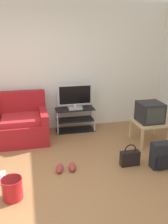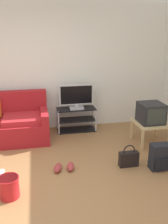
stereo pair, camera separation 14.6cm
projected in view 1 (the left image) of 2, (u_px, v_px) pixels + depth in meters
The scene contains 10 objects.
ground_plane at pixel (43, 196), 3.31m from camera, with size 9.00×9.80×0.02m, color olive.
wall_back at pixel (31, 68), 5.14m from camera, with size 9.00×0.10×2.70m, color silver.
tv_stand at pixel (75, 120), 5.37m from camera, with size 0.83×0.36×0.51m.
flat_tv at pixel (75, 97), 5.19m from camera, with size 0.72×0.22×0.53m.
side_table at pixel (149, 124), 4.78m from camera, with size 0.59×0.59×0.42m.
crt_tv at pixel (150, 112), 4.72m from camera, with size 0.44×0.45×0.38m.
backpack at pixel (161, 156), 3.92m from camera, with size 0.30×0.25×0.43m.
handbag at pixel (130, 158), 4.01m from camera, with size 0.31×0.12×0.37m.
cleaning_bucket at pixel (12, 188), 3.20m from camera, with size 0.28×0.28×0.29m.
sneakers_pair at pixel (66, 167), 3.89m from camera, with size 0.37×0.27×0.09m.
Camera 1 is at (-0.10, -2.84, 2.10)m, focal length 39.61 mm.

